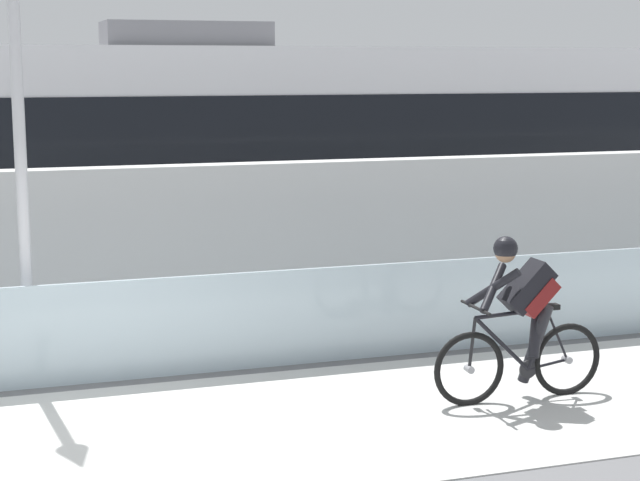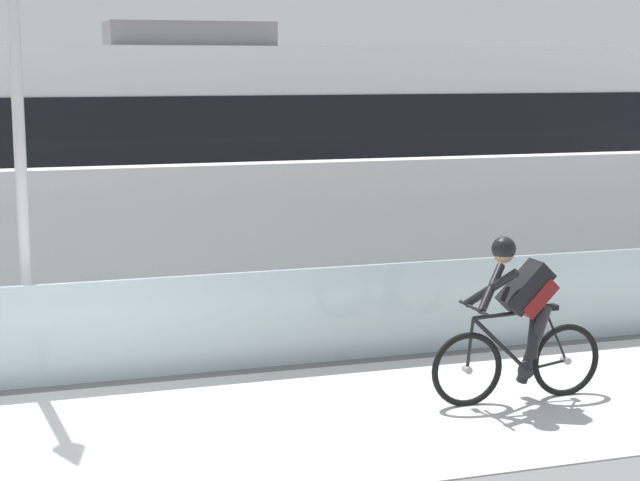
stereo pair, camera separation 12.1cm
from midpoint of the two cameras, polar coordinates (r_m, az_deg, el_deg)
ground_plane at (r=9.18m, az=-13.77°, el=-11.02°), size 200.00×200.00×0.00m
bike_path_deck at (r=9.18m, az=-13.77°, el=-10.99°), size 32.00×3.20×0.01m
glass_parapet at (r=10.79m, az=-14.55°, el=-5.05°), size 32.00×0.05×1.04m
concrete_barrier_wall at (r=12.45m, az=-15.09°, el=-0.85°), size 32.00×0.36×2.02m
tram_rail_near at (r=15.08m, az=-15.36°, el=-2.98°), size 32.00×0.08×0.01m
tram_rail_far at (r=16.48m, az=-15.56°, el=-1.94°), size 32.00×0.08×0.01m
tram at (r=16.25m, az=0.04°, el=4.98°), size 11.06×2.54×3.81m
cyclist_on_bike at (r=10.11m, az=11.16°, el=-4.37°), size 1.77×0.58×1.61m
lamp_post_antenna at (r=10.76m, az=-15.97°, el=9.77°), size 0.28×0.28×5.20m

